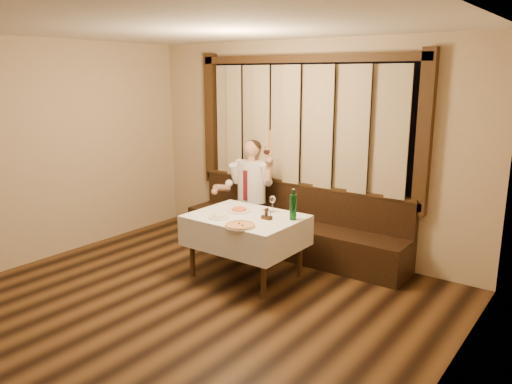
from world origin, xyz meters
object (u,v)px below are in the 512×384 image
Objects in this scene: banquette at (292,230)px; seated_man at (248,186)px; pasta_red at (239,208)px; pasta_cream at (219,215)px; green_bottle at (293,207)px; pizza at (240,225)px; cruet_caddy at (267,215)px; dining_table at (246,224)px.

seated_man is at bearing -172.28° from banquette.
pasta_red is (-0.18, -0.93, 0.49)m from banquette.
green_bottle is at bearing 30.76° from pasta_cream.
pasta_red is at bearing 129.26° from pizza.
pasta_red is at bearing -100.75° from banquette.
green_bottle is 2.74× the size of cruet_caddy.
banquette is 1.16m from green_bottle.
seated_man is (-0.95, 0.91, 0.05)m from cruet_caddy.
green_bottle is (0.73, 0.43, 0.12)m from pasta_cream.
pasta_red is 0.20× the size of seated_man.
dining_table is 3.71× the size of pizza.
banquette is at bearing 98.71° from pizza.
pizza is 1.18× the size of pasta_red.
pasta_cream is at bearing -98.77° from banquette.
pasta_cream is (-0.41, 0.13, 0.02)m from pizza.
green_bottle is at bearing 32.57° from cruet_caddy.
seated_man is (-0.89, 1.31, 0.08)m from pizza.
pizza is at bearing -81.29° from banquette.
banquette is at bearing 122.30° from green_bottle.
pizza is at bearing -56.00° from seated_man.
pasta_cream is (-0.20, -1.27, 0.48)m from banquette.
green_bottle is (0.31, 0.56, 0.14)m from pizza.
pasta_cream is at bearing -149.24° from green_bottle.
dining_table is at bearing -160.77° from green_bottle.
pizza is 1.40× the size of pasta_cream.
pasta_cream is at bearing -151.36° from cruet_caddy.
green_bottle is (0.71, 0.09, 0.11)m from pasta_red.
banquette reaches higher than cruet_caddy.
green_bottle is at bearing 19.23° from dining_table.
banquette is at bearing 79.25° from pasta_red.
dining_table is at bearing -90.00° from banquette.
seated_man reaches higher than green_bottle.
dining_table is 0.86× the size of seated_man.
banquette reaches higher than pasta_red.
cruet_caddy is at bearing -74.27° from banquette.
seated_man reaches higher than cruet_caddy.
cruet_caddy reaches higher than pasta_cream.
pasta_red is 1.18× the size of pasta_cream.
banquette reaches higher than pasta_cream.
pasta_cream is at bearing -93.36° from pasta_red.
green_bottle reaches higher than pasta_red.
pizza is 0.62m from pasta_red.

